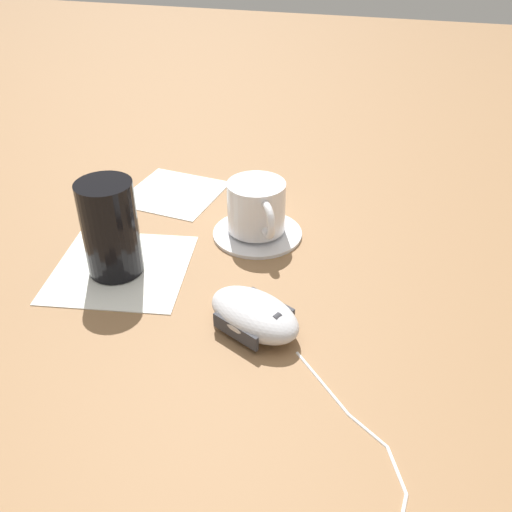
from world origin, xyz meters
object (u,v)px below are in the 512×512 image
(saucer, at_px, (257,232))
(computer_mouse, at_px, (254,314))
(drinking_glass, at_px, (110,228))
(coffee_cup, at_px, (257,207))

(saucer, distance_m, computer_mouse, 0.19)
(computer_mouse, height_order, drinking_glass, drinking_glass)
(drinking_glass, bearing_deg, coffee_cup, -139.21)
(computer_mouse, bearing_deg, drinking_glass, -17.23)
(drinking_glass, bearing_deg, computer_mouse, 162.77)
(saucer, distance_m, coffee_cup, 0.04)
(saucer, relative_size, computer_mouse, 0.95)
(saucer, relative_size, drinking_glass, 1.02)
(computer_mouse, distance_m, drinking_glass, 0.21)
(saucer, bearing_deg, computer_mouse, 103.69)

